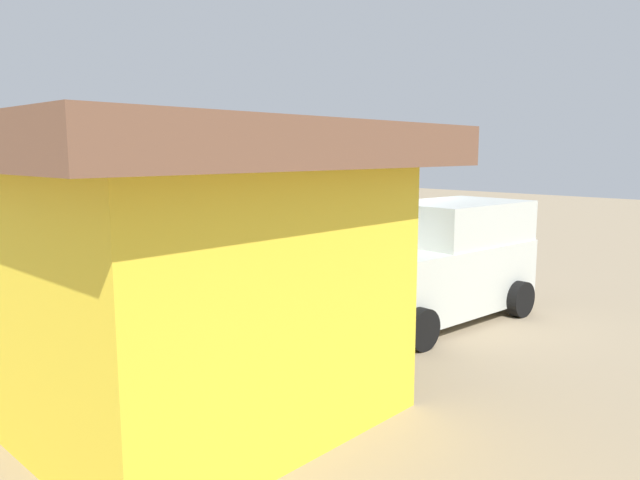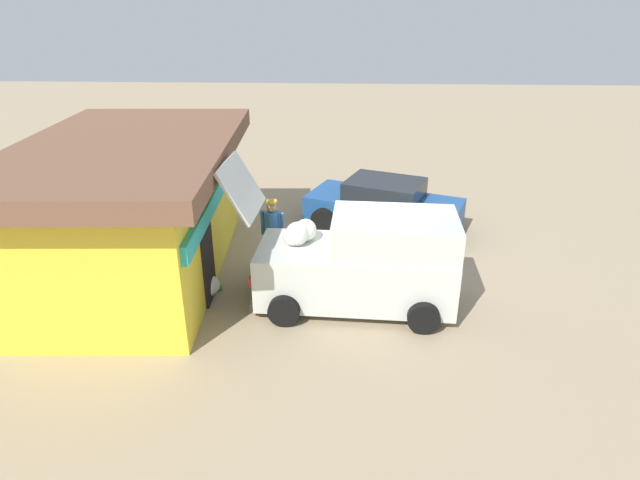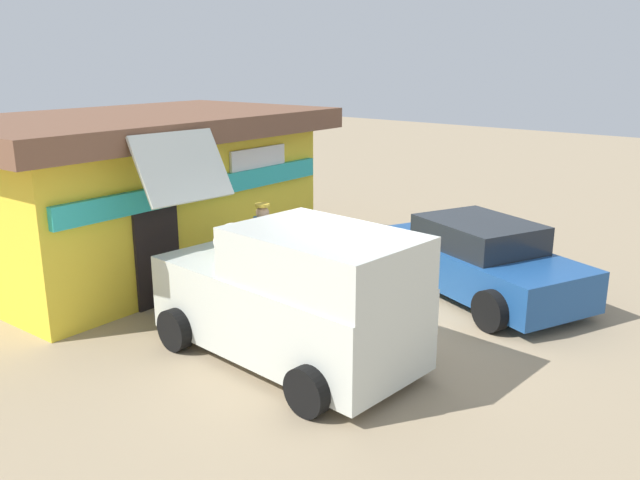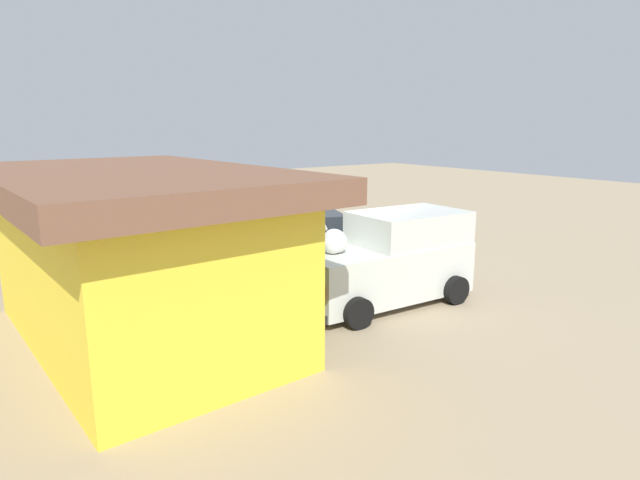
# 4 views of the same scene
# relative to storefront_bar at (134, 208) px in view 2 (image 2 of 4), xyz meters

# --- Properties ---
(ground_plane) EXTENTS (60.00, 60.00, 0.00)m
(ground_plane) POSITION_rel_storefront_bar_xyz_m (0.54, -5.19, -1.62)
(ground_plane) COLOR #9E896B
(storefront_bar) EXTENTS (7.48, 4.78, 3.10)m
(storefront_bar) POSITION_rel_storefront_bar_xyz_m (0.00, 0.00, 0.00)
(storefront_bar) COLOR yellow
(storefront_bar) RESTS_ON ground_plane
(delivery_van) EXTENTS (2.22, 4.61, 3.01)m
(delivery_van) POSITION_rel_storefront_bar_xyz_m (-1.15, -5.03, -0.64)
(delivery_van) COLOR silver
(delivery_van) RESTS_ON ground_plane
(parked_sedan) EXTENTS (3.23, 4.48, 1.36)m
(parked_sedan) POSITION_rel_storefront_bar_xyz_m (2.97, -5.73, -0.98)
(parked_sedan) COLOR #1E4C8C
(parked_sedan) RESTS_ON ground_plane
(vendor_standing) EXTENTS (0.42, 0.55, 1.73)m
(vendor_standing) POSITION_rel_storefront_bar_xyz_m (0.30, -3.01, -0.63)
(vendor_standing) COLOR navy
(vendor_standing) RESTS_ON ground_plane
(customer_bending) EXTENTS (0.65, 0.77, 1.28)m
(customer_bending) POSITION_rel_storefront_bar_xyz_m (-0.97, -3.25, -0.83)
(customer_bending) COLOR #726047
(customer_bending) RESTS_ON ground_plane
(unloaded_banana_pile) EXTENTS (0.85, 0.84, 0.45)m
(unloaded_banana_pile) POSITION_rel_storefront_bar_xyz_m (-0.98, -1.70, -1.41)
(unloaded_banana_pile) COLOR silver
(unloaded_banana_pile) RESTS_ON ground_plane
(paint_bucket) EXTENTS (0.27, 0.27, 0.31)m
(paint_bucket) POSITION_rel_storefront_bar_xyz_m (1.62, -3.06, -1.47)
(paint_bucket) COLOR #BF3F33
(paint_bucket) RESTS_ON ground_plane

